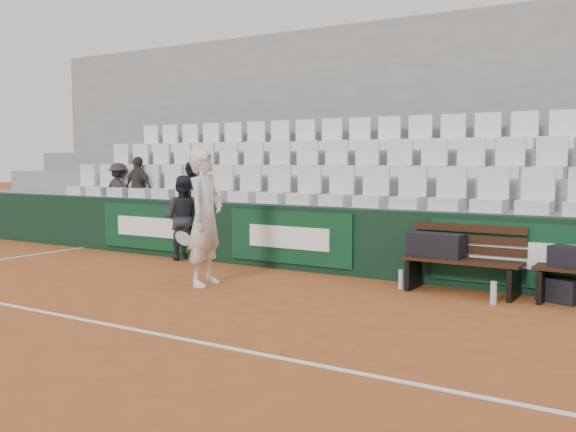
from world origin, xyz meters
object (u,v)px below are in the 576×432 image
object	(u,v)px
bench_left	(462,276)
water_bottle_near	(401,279)
ball_kid	(183,218)
sports_bag_ground	(560,290)
spectator_b	(138,165)
water_bottle_far	(493,293)
spectator_a	(118,168)
tennis_player	(205,217)
spectator_c	(191,168)
sports_bag_left	(436,245)
sports_bag_right	(573,257)

from	to	relation	value
bench_left	water_bottle_near	distance (m)	0.79
water_bottle_near	ball_kid	bearing A→B (deg)	174.79
sports_bag_ground	spectator_b	world-z (taller)	spectator_b
bench_left	water_bottle_near	bearing A→B (deg)	-170.92
water_bottle_far	spectator_a	size ratio (longest dim) A/B	0.25
sports_bag_ground	ball_kid	bearing A→B (deg)	179.12
tennis_player	bench_left	bearing A→B (deg)	22.23
spectator_b	spectator_c	distance (m)	1.35
bench_left	ball_kid	distance (m)	4.97
spectator_b	tennis_player	bearing A→B (deg)	152.29
water_bottle_near	sports_bag_left	bearing A→B (deg)	19.69
sports_bag_left	ball_kid	size ratio (longest dim) A/B	0.50
water_bottle_near	ball_kid	xyz separation A→B (m)	(-4.16, 0.38, 0.60)
sports_bag_right	tennis_player	xyz separation A→B (m)	(-4.48, -1.37, 0.36)
tennis_player	spectator_c	world-z (taller)	spectator_c
sports_bag_right	water_bottle_far	world-z (taller)	sports_bag_right
spectator_a	sports_bag_right	bearing A→B (deg)	-176.39
sports_bag_right	sports_bag_ground	bearing A→B (deg)	148.62
water_bottle_near	water_bottle_far	bearing A→B (deg)	-12.67
sports_bag_right	water_bottle_far	size ratio (longest dim) A/B	1.91
water_bottle_near	tennis_player	size ratio (longest dim) A/B	0.14
water_bottle_far	spectator_b	size ratio (longest dim) A/B	0.23
spectator_c	bench_left	bearing A→B (deg)	176.16
sports_bag_left	water_bottle_near	distance (m)	0.65
sports_bag_right	bench_left	bearing A→B (deg)	-176.85
sports_bag_left	spectator_b	world-z (taller)	spectator_b
water_bottle_near	spectator_a	distance (m)	6.74
water_bottle_near	spectator_c	bearing A→B (deg)	166.44
spectator_a	spectator_c	world-z (taller)	spectator_c
water_bottle_near	tennis_player	bearing A→B (deg)	-153.91
sports_bag_left	spectator_c	size ratio (longest dim) A/B	0.64
sports_bag_left	water_bottle_near	size ratio (longest dim) A/B	2.80
water_bottle_far	ball_kid	distance (m)	5.53
sports_bag_right	spectator_a	world-z (taller)	spectator_a
spectator_a	sports_bag_ground	bearing A→B (deg)	-175.89
sports_bag_left	spectator_a	world-z (taller)	spectator_a
sports_bag_ground	spectator_a	distance (m)	8.59
water_bottle_near	spectator_a	world-z (taller)	spectator_a
water_bottle_near	bench_left	bearing A→B (deg)	9.08
spectator_b	ball_kid	bearing A→B (deg)	162.75
sports_bag_right	spectator_a	size ratio (longest dim) A/B	0.48
water_bottle_near	tennis_player	distance (m)	2.78
sports_bag_ground	ball_kid	world-z (taller)	ball_kid
tennis_player	spectator_b	distance (m)	4.27
water_bottle_far	spectator_a	world-z (taller)	spectator_a
water_bottle_near	sports_bag_right	bearing A→B (deg)	5.38
spectator_b	spectator_c	bearing A→B (deg)	-174.98
bench_left	spectator_c	distance (m)	5.62
water_bottle_far	sports_bag_ground	bearing A→B (deg)	41.70
ball_kid	spectator_b	world-z (taller)	spectator_b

